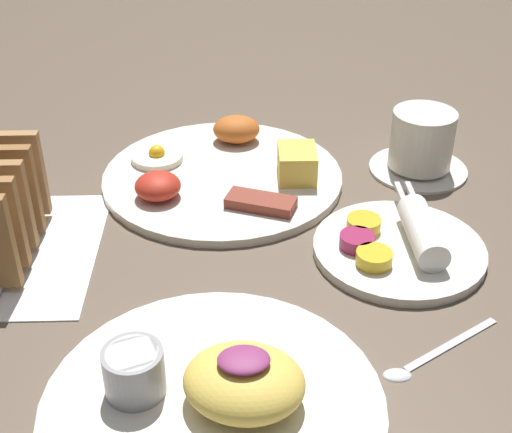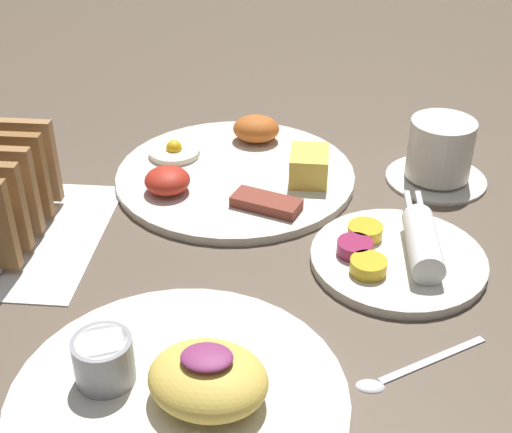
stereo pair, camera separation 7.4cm
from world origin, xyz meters
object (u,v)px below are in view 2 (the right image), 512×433
object	(u,v)px
plate_breakfast	(237,171)
coffee_cup	(439,154)
plate_condiments	(399,254)
plate_foreground	(179,391)

from	to	relation	value
plate_breakfast	coffee_cup	xyz separation A→B (m)	(0.24, 0.02, 0.03)
plate_condiments	coffee_cup	bearing A→B (deg)	71.51
plate_breakfast	coffee_cup	bearing A→B (deg)	3.83
plate_foreground	coffee_cup	bearing A→B (deg)	57.19
plate_breakfast	plate_condiments	bearing A→B (deg)	-41.14
coffee_cup	plate_foreground	bearing A→B (deg)	-122.81
plate_condiments	plate_foreground	world-z (taller)	plate_foreground
plate_foreground	coffee_cup	distance (m)	0.45
plate_foreground	coffee_cup	world-z (taller)	coffee_cup
plate_breakfast	plate_foreground	world-z (taller)	plate_foreground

